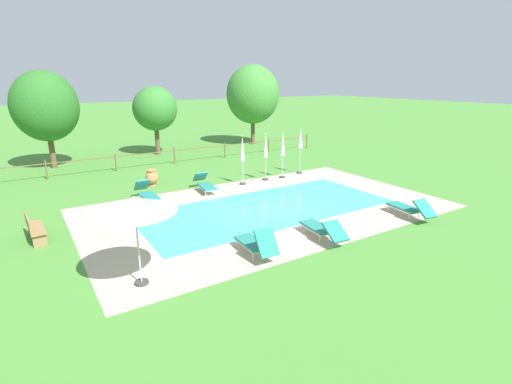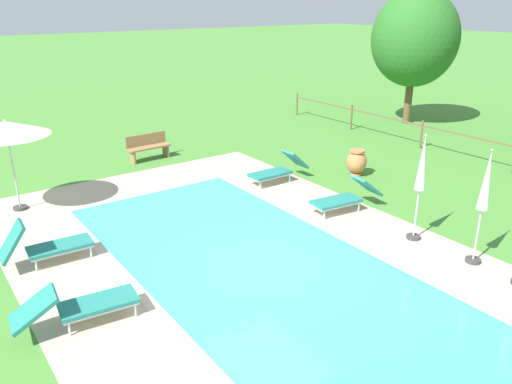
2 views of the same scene
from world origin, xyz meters
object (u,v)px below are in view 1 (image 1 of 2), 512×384
(sun_lounger_north_near_steps, at_px, (147,193))
(tree_west_mid, at_px, (253,94))
(wooden_bench_lawn_side, at_px, (34,228))
(terracotta_urn_near_fence, at_px, (152,177))
(patio_umbrella_closed_row_centre, at_px, (266,150))
(tree_far_west, at_px, (45,106))
(patio_umbrella_open_foreground, at_px, (134,206))
(sun_lounger_north_mid, at_px, (322,228))
(sun_lounger_north_far, at_px, (256,243))
(sun_lounger_south_near_corner, at_px, (205,184))
(sun_lounger_north_end, at_px, (409,208))
(tree_centre, at_px, (155,109))
(patio_umbrella_closed_row_mid_east, at_px, (300,143))
(patio_umbrella_closed_row_west, at_px, (242,153))
(patio_umbrella_closed_row_mid_west, at_px, (283,148))

(sun_lounger_north_near_steps, bearing_deg, tree_west_mid, 41.13)
(wooden_bench_lawn_side, height_order, terracotta_urn_near_fence, wooden_bench_lawn_side)
(patio_umbrella_closed_row_centre, distance_m, tree_far_west, 13.13)
(patio_umbrella_open_foreground, bearing_deg, terracotta_urn_near_fence, 70.65)
(sun_lounger_north_mid, bearing_deg, tree_west_mid, 64.93)
(sun_lounger_north_mid, xyz_separation_m, tree_west_mid, (8.21, 17.55, 3.59))
(sun_lounger_north_far, bearing_deg, sun_lounger_south_near_corner, 77.14)
(sun_lounger_north_far, relative_size, sun_lounger_south_near_corner, 0.90)
(sun_lounger_north_mid, height_order, sun_lounger_north_end, sun_lounger_north_end)
(sun_lounger_north_near_steps, relative_size, tree_centre, 0.42)
(tree_centre, bearing_deg, sun_lounger_north_near_steps, -110.91)
(sun_lounger_north_near_steps, xyz_separation_m, terracotta_urn_near_fence, (0.98, 2.36, 0.06))
(sun_lounger_north_far, height_order, patio_umbrella_closed_row_mid_east, patio_umbrella_closed_row_mid_east)
(terracotta_urn_near_fence, bearing_deg, sun_lounger_north_near_steps, -112.50)
(patio_umbrella_closed_row_centre, bearing_deg, tree_far_west, 134.80)
(patio_umbrella_closed_row_centre, height_order, tree_far_west, tree_far_west)
(patio_umbrella_open_foreground, distance_m, tree_west_mid, 22.42)
(patio_umbrella_closed_row_west, bearing_deg, patio_umbrella_closed_row_centre, 3.99)
(patio_umbrella_closed_row_mid_west, bearing_deg, patio_umbrella_closed_row_centre, 176.06)
(sun_lounger_north_far, distance_m, terracotta_urn_near_fence, 9.38)
(patio_umbrella_closed_row_west, height_order, tree_centre, tree_centre)
(sun_lounger_north_far, height_order, tree_far_west, tree_far_west)
(patio_umbrella_closed_row_west, distance_m, tree_far_west, 12.24)
(patio_umbrella_closed_row_mid_west, bearing_deg, tree_centre, 109.30)
(patio_umbrella_closed_row_mid_east, xyz_separation_m, tree_centre, (-4.93, 9.77, 1.41))
(sun_lounger_north_end, bearing_deg, patio_umbrella_closed_row_mid_west, 94.19)
(patio_umbrella_closed_row_mid_east, height_order, tree_west_mid, tree_west_mid)
(sun_lounger_north_far, bearing_deg, patio_umbrella_closed_row_centre, 54.38)
(sun_lounger_north_near_steps, xyz_separation_m, sun_lounger_north_end, (7.98, -7.38, -0.01))
(patio_umbrella_closed_row_mid_west, bearing_deg, patio_umbrella_open_foreground, -144.05)
(patio_umbrella_closed_row_centre, bearing_deg, patio_umbrella_open_foreground, -140.61)
(sun_lounger_north_far, distance_m, patio_umbrella_closed_row_centre, 9.02)
(sun_lounger_north_far, bearing_deg, terracotta_urn_near_fence, 91.22)
(patio_umbrella_closed_row_mid_west, relative_size, wooden_bench_lawn_side, 1.63)
(sun_lounger_north_end, height_order, tree_centre, tree_centre)
(tree_far_west, bearing_deg, sun_lounger_south_near_corner, -59.45)
(tree_far_west, height_order, tree_centre, tree_far_west)
(sun_lounger_north_near_steps, distance_m, patio_umbrella_closed_row_west, 5.08)
(patio_umbrella_open_foreground, bearing_deg, patio_umbrella_closed_row_mid_west, 35.95)
(patio_umbrella_closed_row_centre, xyz_separation_m, wooden_bench_lawn_side, (-10.80, -2.45, -1.13))
(terracotta_urn_near_fence, bearing_deg, patio_umbrella_closed_row_centre, -21.37)
(patio_umbrella_closed_row_mid_west, height_order, tree_west_mid, tree_west_mid)
(patio_umbrella_closed_row_mid_west, bearing_deg, sun_lounger_north_end, -85.81)
(patio_umbrella_closed_row_mid_east, distance_m, tree_west_mid, 10.66)
(sun_lounger_north_near_steps, bearing_deg, tree_centre, 69.09)
(terracotta_urn_near_fence, bearing_deg, sun_lounger_north_far, -88.78)
(patio_umbrella_closed_row_mid_east, distance_m, wooden_bench_lawn_side, 13.58)
(patio_umbrella_closed_row_centre, bearing_deg, terracotta_urn_near_fence, 158.63)
(sun_lounger_north_near_steps, xyz_separation_m, sun_lounger_north_far, (1.18, -7.02, 0.02))
(sun_lounger_south_near_corner, bearing_deg, patio_umbrella_closed_row_mid_east, 3.84)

